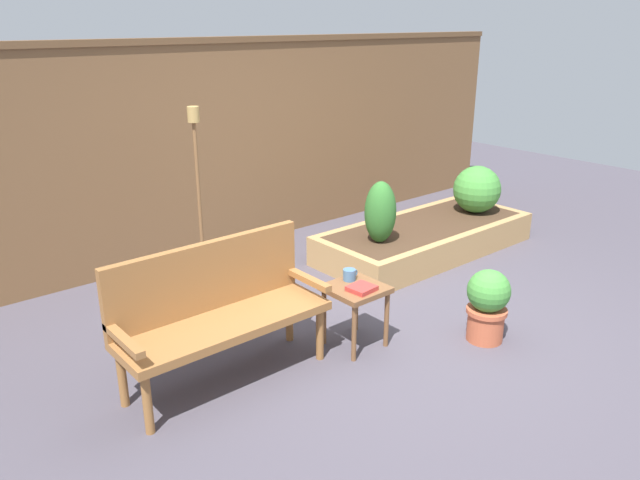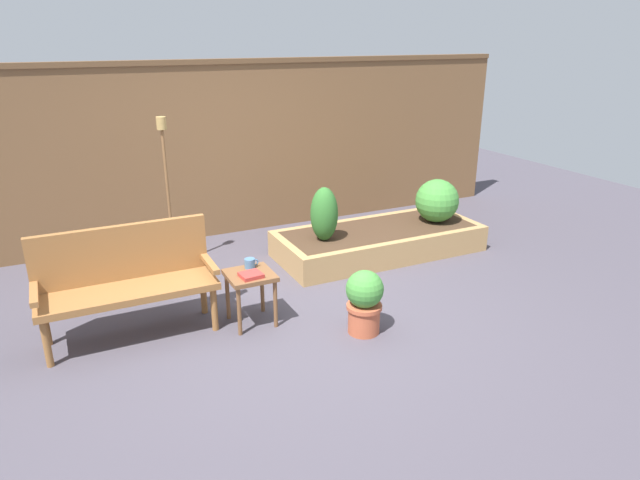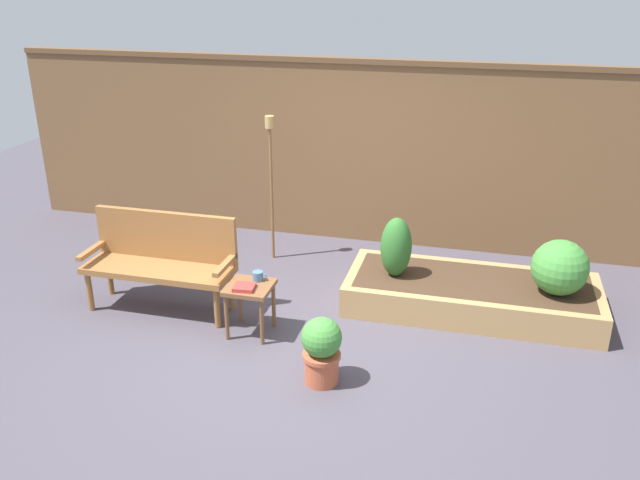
{
  "view_description": "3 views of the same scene",
  "coord_description": "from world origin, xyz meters",
  "views": [
    {
      "loc": [
        -3.23,
        -2.84,
        2.32
      ],
      "look_at": [
        -0.06,
        0.94,
        0.54
      ],
      "focal_mm": 34.46,
      "sensor_mm": 36.0,
      "label": 1
    },
    {
      "loc": [
        -1.8,
        -4.17,
        2.44
      ],
      "look_at": [
        0.45,
        0.47,
        0.54
      ],
      "focal_mm": 31.59,
      "sensor_mm": 36.0,
      "label": 2
    },
    {
      "loc": [
        1.53,
        -4.78,
        3.1
      ],
      "look_at": [
        0.11,
        0.69,
        0.75
      ],
      "focal_mm": 36.96,
      "sensor_mm": 36.0,
      "label": 3
    }
  ],
  "objects": [
    {
      "name": "side_table",
      "position": [
        -0.39,
        0.13,
        0.4
      ],
      "size": [
        0.4,
        0.4,
        0.48
      ],
      "color": "brown",
      "rests_on": "ground_plane"
    },
    {
      "name": "potted_boxwood",
      "position": [
        0.42,
        -0.45,
        0.31
      ],
      "size": [
        0.32,
        0.32,
        0.57
      ],
      "color": "#B75638",
      "rests_on": "ground_plane"
    },
    {
      "name": "raised_planter_bed",
      "position": [
        1.52,
        1.1,
        0.15
      ],
      "size": [
        2.4,
        1.0,
        0.3
      ],
      "color": "#AD8451",
      "rests_on": "ground_plane"
    },
    {
      "name": "shrub_far_corner",
      "position": [
        2.29,
        1.04,
        0.56
      ],
      "size": [
        0.52,
        0.52,
        0.52
      ],
      "color": "brown",
      "rests_on": "raised_planter_bed"
    },
    {
      "name": "cup_on_table",
      "position": [
        -0.35,
        0.25,
        0.52
      ],
      "size": [
        0.13,
        0.09,
        0.09
      ],
      "color": "teal",
      "rests_on": "side_table"
    },
    {
      "name": "fence_back",
      "position": [
        0.0,
        2.6,
        1.09
      ],
      "size": [
        8.4,
        0.14,
        2.16
      ],
      "color": "brown",
      "rests_on": "ground_plane"
    },
    {
      "name": "ground_plane",
      "position": [
        0.0,
        0.0,
        0.0
      ],
      "size": [
        14.0,
        14.0,
        0.0
      ],
      "primitive_type": "plane",
      "color": "#47424C"
    },
    {
      "name": "book_on_table",
      "position": [
        -0.41,
        0.05,
        0.5
      ],
      "size": [
        0.2,
        0.18,
        0.03
      ],
      "primitive_type": "cube",
      "rotation": [
        0.0,
        0.0,
        0.1
      ],
      "color": "#B2332D",
      "rests_on": "side_table"
    },
    {
      "name": "shrub_near_bench",
      "position": [
        0.78,
        1.04,
        0.6
      ],
      "size": [
        0.3,
        0.3,
        0.6
      ],
      "color": "brown",
      "rests_on": "raised_planter_bed"
    },
    {
      "name": "tiki_torch",
      "position": [
        -0.73,
        1.78,
        1.13
      ],
      "size": [
        0.1,
        0.1,
        1.64
      ],
      "color": "brown",
      "rests_on": "ground_plane"
    },
    {
      "name": "garden_bench",
      "position": [
        -1.39,
        0.42,
        0.54
      ],
      "size": [
        1.44,
        0.48,
        0.94
      ],
      "color": "#936033",
      "rests_on": "ground_plane"
    }
  ]
}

